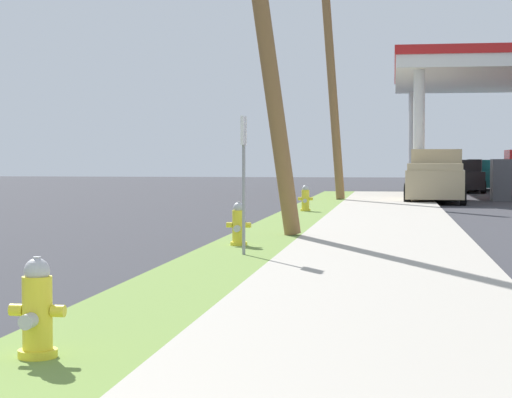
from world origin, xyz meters
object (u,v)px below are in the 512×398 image
fire_hydrant_third (305,200)px  car_teal_by_near_pump (479,176)px  car_black_by_far_pump (462,177)px  utility_pole_background (332,78)px  street_sign_post (244,156)px  fire_hydrant_second (239,226)px  fire_hydrant_nearest (37,314)px  truck_tan_on_apron (436,178)px

fire_hydrant_third → car_teal_by_near_pump: 24.05m
car_black_by_far_pump → utility_pole_background: bearing=-116.1°
fire_hydrant_third → street_sign_post: street_sign_post is taller
street_sign_post → car_black_by_far_pump: street_sign_post is taller
fire_hydrant_second → street_sign_post: street_sign_post is taller
fire_hydrant_nearest → fire_hydrant_third: bearing=89.7°
car_black_by_far_pump → truck_tan_on_apron: 11.10m
fire_hydrant_nearest → fire_hydrant_second: 8.89m
fire_hydrant_nearest → utility_pole_background: size_ratio=0.08×
fire_hydrant_third → utility_pole_background: bearing=88.8°
car_teal_by_near_pump → truck_tan_on_apron: bearing=-101.1°
car_teal_by_near_pump → truck_tan_on_apron: (-2.84, -14.47, 0.19)m
fire_hydrant_third → fire_hydrant_second: bearing=-90.7°
street_sign_post → car_teal_by_near_pump: (6.67, 35.05, -0.91)m
utility_pole_background → truck_tan_on_apron: bearing=6.2°
street_sign_post → truck_tan_on_apron: bearing=79.5°
street_sign_post → car_teal_by_near_pump: street_sign_post is taller
truck_tan_on_apron → fire_hydrant_second: bearing=-102.3°
car_black_by_far_pump → truck_tan_on_apron: size_ratio=0.82×
fire_hydrant_second → street_sign_post: size_ratio=0.35×
fire_hydrant_second → truck_tan_on_apron: 19.58m
truck_tan_on_apron → utility_pole_background: bearing=-173.8°
fire_hydrant_third → utility_pole_background: size_ratio=0.08×
fire_hydrant_third → utility_pole_background: 9.16m
car_black_by_far_pump → fire_hydrant_nearest: bearing=-98.5°
car_teal_by_near_pump → fire_hydrant_second: bearing=-101.8°
fire_hydrant_third → street_sign_post: bearing=-89.0°
fire_hydrant_third → truck_tan_on_apron: size_ratio=0.14×
fire_hydrant_nearest → fire_hydrant_third: size_ratio=1.00×
utility_pole_background → truck_tan_on_apron: 5.34m
fire_hydrant_second → fire_hydrant_nearest: bearing=-89.9°
fire_hydrant_third → car_teal_by_near_pump: size_ratio=0.17×
fire_hydrant_second → fire_hydrant_third: size_ratio=1.00×
truck_tan_on_apron → fire_hydrant_nearest: bearing=-98.4°
fire_hydrant_second → truck_tan_on_apron: size_ratio=0.14×
fire_hydrant_nearest → car_teal_by_near_pump: (6.98, 42.48, 0.28)m
fire_hydrant_third → truck_tan_on_apron: truck_tan_on_apron is taller
street_sign_post → car_black_by_far_pump: (5.54, 31.55, -0.91)m
fire_hydrant_second → car_black_by_far_pump: (5.87, 30.09, 0.28)m
fire_hydrant_nearest → car_black_by_far_pump: bearing=81.5°
street_sign_post → car_black_by_far_pump: 32.04m
utility_pole_background → street_sign_post: (0.03, -20.17, -2.95)m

